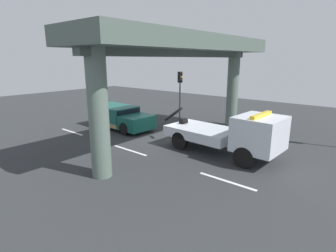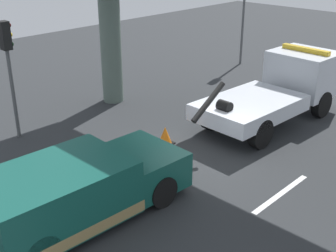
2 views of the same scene
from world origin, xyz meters
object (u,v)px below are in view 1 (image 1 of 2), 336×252
object	(u,v)px
traffic_light_near	(180,85)
traffic_cone_orange	(179,130)
tow_truck_white	(233,134)
towed_van_green	(119,117)

from	to	relation	value
traffic_light_near	traffic_cone_orange	size ratio (longest dim) A/B	6.56
tow_truck_white	traffic_light_near	xyz separation A→B (m)	(-7.72, 5.52, 1.68)
towed_van_green	traffic_light_near	xyz separation A→B (m)	(1.46, 5.49, 2.10)
tow_truck_white	traffic_light_near	size ratio (longest dim) A/B	1.85
traffic_light_near	towed_van_green	bearing A→B (deg)	-104.88
tow_truck_white	traffic_light_near	world-z (taller)	traffic_light_near
tow_truck_white	towed_van_green	xyz separation A→B (m)	(-9.18, 0.04, -0.42)
tow_truck_white	traffic_cone_orange	xyz separation A→B (m)	(-4.66, 1.51, -0.92)
towed_van_green	traffic_cone_orange	bearing A→B (deg)	18.06
traffic_cone_orange	traffic_light_near	bearing A→B (deg)	127.36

